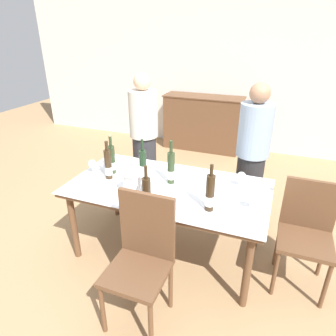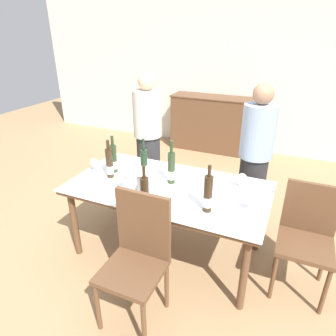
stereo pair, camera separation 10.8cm
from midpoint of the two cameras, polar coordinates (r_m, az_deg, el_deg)
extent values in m
plane|color=#A37F56|center=(3.09, 1.04, -15.41)|extent=(12.00, 12.00, 0.00)
cube|color=silver|center=(5.39, 14.86, 17.93)|extent=(8.00, 0.10, 2.80)
cube|color=brown|center=(5.39, 8.56, 8.28)|extent=(1.33, 0.44, 0.93)
cube|color=brown|center=(5.28, 8.90, 13.22)|extent=(1.37, 0.46, 0.02)
cylinder|color=brown|center=(2.97, -16.32, -10.17)|extent=(0.06, 0.06, 0.68)
cylinder|color=brown|center=(2.44, 15.56, -18.99)|extent=(0.06, 0.06, 0.68)
cylinder|color=brown|center=(3.48, -8.48, -3.74)|extent=(0.06, 0.06, 0.68)
cylinder|color=brown|center=(3.04, 18.00, -9.42)|extent=(0.06, 0.06, 0.68)
cube|color=brown|center=(2.68, 1.15, -3.96)|extent=(1.74, 0.92, 0.04)
cube|color=white|center=(2.67, 1.16, -3.56)|extent=(1.77, 0.95, 0.01)
cylinder|color=white|center=(2.54, -5.02, -2.68)|extent=(0.21, 0.21, 0.20)
cylinder|color=white|center=(2.49, -5.10, -0.74)|extent=(0.22, 0.22, 0.01)
cylinder|color=#28381E|center=(2.92, -9.26, 1.75)|extent=(0.06, 0.06, 0.28)
cylinder|color=silver|center=(2.94, -9.18, 0.66)|extent=(0.06, 0.06, 0.08)
cylinder|color=#28381E|center=(2.85, -9.52, 5.19)|extent=(0.03, 0.03, 0.10)
cylinder|color=tan|center=(2.83, -9.60, 6.26)|extent=(0.02, 0.02, 0.02)
cylinder|color=#28381E|center=(2.67, 1.86, -0.05)|extent=(0.07, 0.07, 0.29)
cylinder|color=silver|center=(2.69, 1.84, -1.28)|extent=(0.07, 0.07, 0.08)
cylinder|color=#28381E|center=(2.59, 1.92, 4.02)|extent=(0.03, 0.03, 0.11)
cylinder|color=#332314|center=(2.82, -10.00, 0.86)|extent=(0.06, 0.06, 0.28)
cylinder|color=white|center=(2.84, -9.91, -0.27)|extent=(0.07, 0.07, 0.08)
cylinder|color=#332314|center=(2.75, -10.29, 4.36)|extent=(0.03, 0.03, 0.09)
cylinder|color=#332314|center=(2.33, -3.14, -4.66)|extent=(0.07, 0.07, 0.25)
cylinder|color=silver|center=(2.36, -3.11, -5.81)|extent=(0.07, 0.07, 0.07)
cylinder|color=#332314|center=(2.25, -3.25, -0.75)|extent=(0.03, 0.03, 0.11)
cylinder|color=#332314|center=(2.29, 8.96, -4.93)|extent=(0.07, 0.07, 0.29)
cylinder|color=white|center=(2.32, 8.85, -6.32)|extent=(0.07, 0.07, 0.08)
cylinder|color=#332314|center=(2.20, 9.29, -0.58)|extent=(0.03, 0.03, 0.09)
cylinder|color=black|center=(2.82, -3.50, 0.98)|extent=(0.07, 0.07, 0.26)
cylinder|color=white|center=(2.84, -3.47, -0.06)|extent=(0.07, 0.07, 0.07)
cylinder|color=black|center=(2.75, -3.60, 4.46)|extent=(0.02, 0.02, 0.11)
cylinder|color=white|center=(2.42, 16.90, -7.95)|extent=(0.07, 0.07, 0.00)
cylinder|color=white|center=(2.40, 17.03, -7.08)|extent=(0.01, 0.01, 0.08)
sphere|color=white|center=(2.37, 17.24, -5.68)|extent=(0.08, 0.08, 0.08)
cylinder|color=white|center=(3.04, -9.91, -0.08)|extent=(0.06, 0.06, 0.00)
cylinder|color=white|center=(3.03, -9.97, 0.63)|extent=(0.01, 0.01, 0.08)
sphere|color=white|center=(3.00, -10.06, 1.74)|extent=(0.07, 0.07, 0.07)
cylinder|color=white|center=(2.73, 14.82, -3.65)|extent=(0.06, 0.06, 0.00)
cylinder|color=white|center=(2.72, 14.90, -2.99)|extent=(0.01, 0.01, 0.07)
sphere|color=white|center=(2.69, 15.05, -1.83)|extent=(0.08, 0.08, 0.08)
cylinder|color=white|center=(3.02, -12.72, -0.58)|extent=(0.07, 0.07, 0.00)
cylinder|color=white|center=(3.00, -12.78, 0.03)|extent=(0.01, 0.01, 0.07)
sphere|color=white|center=(2.98, -12.89, 1.06)|extent=(0.08, 0.08, 0.08)
cylinder|color=brown|center=(2.38, -11.86, -24.47)|extent=(0.03, 0.03, 0.44)
cylinder|color=brown|center=(2.24, -3.06, -27.84)|extent=(0.03, 0.03, 0.44)
cylinder|color=brown|center=(2.58, -6.94, -18.99)|extent=(0.03, 0.03, 0.44)
cylinder|color=brown|center=(2.46, 1.10, -21.55)|extent=(0.03, 0.03, 0.44)
cube|color=brown|center=(2.23, -5.45, -19.08)|extent=(0.42, 0.42, 0.04)
cube|color=brown|center=(2.18, -3.28, -10.67)|extent=(0.42, 0.04, 0.52)
cylinder|color=brown|center=(2.67, 20.55, -18.90)|extent=(0.03, 0.03, 0.44)
cylinder|color=brown|center=(2.71, 28.79, -20.05)|extent=(0.03, 0.03, 0.44)
cylinder|color=brown|center=(2.95, 21.21, -14.12)|extent=(0.03, 0.03, 0.44)
cylinder|color=brown|center=(2.99, 28.47, -15.21)|extent=(0.03, 0.03, 0.44)
cube|color=brown|center=(2.68, 25.70, -13.16)|extent=(0.42, 0.42, 0.04)
cube|color=brown|center=(2.71, 26.66, -6.79)|extent=(0.42, 0.04, 0.44)
cylinder|color=#2D2D33|center=(3.72, -2.81, -0.03)|extent=(0.28, 0.28, 0.85)
cylinder|color=beige|center=(3.48, -3.05, 10.29)|extent=(0.33, 0.33, 0.53)
sphere|color=#DBAD89|center=(3.41, -3.20, 16.15)|extent=(0.19, 0.19, 0.19)
cylinder|color=#262628|center=(3.34, 16.30, -4.47)|extent=(0.28, 0.28, 0.83)
cylinder|color=#8C9EB2|center=(3.07, 17.82, 6.62)|extent=(0.33, 0.33, 0.53)
sphere|color=#A37556|center=(2.98, 18.76, 13.21)|extent=(0.20, 0.20, 0.20)
camera|label=1|loc=(0.05, -88.81, 0.56)|focal=32.00mm
camera|label=2|loc=(0.05, 91.19, -0.56)|focal=32.00mm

